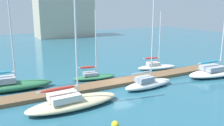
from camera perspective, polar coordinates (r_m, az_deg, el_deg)
ground_plane at (r=27.46m, az=2.03°, el=-4.90°), size 120.00×120.00×0.00m
dock_pier at (r=27.40m, az=2.04°, el=-4.51°), size 28.50×2.15×0.39m
dock_piling_far_end at (r=35.64m, az=22.31°, el=-0.73°), size 0.28×0.28×1.11m
sailboat_0 at (r=27.11m, az=-22.93°, el=-4.77°), size 8.44×2.88×11.26m
sailboat_1 at (r=21.22m, az=-9.38°, el=-8.94°), size 8.40×3.05×11.93m
sailboat_2 at (r=28.95m, az=-4.39°, el=-2.99°), size 5.43×2.53×8.23m
sailboat_3 at (r=26.14m, az=8.58°, el=-4.69°), size 6.16×2.07×9.52m
sailboat_4 at (r=33.97m, az=10.44°, el=-0.68°), size 5.77×2.75×7.97m
sailboat_5 at (r=33.08m, az=23.52°, el=-1.83°), size 8.91×3.50×10.88m
mooring_buoy_orange at (r=30.37m, az=-24.16°, el=-3.55°), size 0.76×0.76×0.76m
mooring_buoy_yellow at (r=17.81m, az=0.76°, el=-14.41°), size 0.56×0.56×0.56m
harbor_building_distant at (r=71.91m, az=-11.31°, el=11.47°), size 15.83×8.25×13.30m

